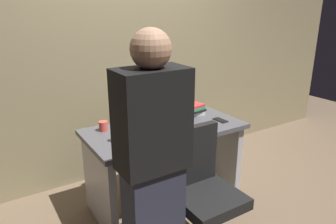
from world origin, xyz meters
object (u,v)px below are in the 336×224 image
object	(u,v)px
monitor	(162,94)
keyboard	(161,130)
desk	(165,151)
mouse	(187,123)
person_at_desk	(153,168)
cup_near_keyboard	(117,136)
book_stack	(194,109)
cell_phone	(220,120)
cup_by_monitor	(103,126)
office_chair	(203,199)

from	to	relation	value
monitor	keyboard	bearing A→B (deg)	-123.09
desk	mouse	distance (m)	0.32
person_at_desk	cup_near_keyboard	world-z (taller)	person_at_desk
book_stack	cell_phone	distance (m)	0.29
desk	cup_near_keyboard	world-z (taller)	cup_near_keyboard
person_at_desk	cell_phone	distance (m)	1.23
mouse	monitor	bearing A→B (deg)	122.64
cell_phone	monitor	bearing A→B (deg)	146.00
keyboard	cell_phone	xyz separation A→B (m)	(0.60, -0.06, -0.01)
monitor	cup_by_monitor	world-z (taller)	monitor
monitor	cell_phone	distance (m)	0.59
cup_near_keyboard	cell_phone	world-z (taller)	cup_near_keyboard
office_chair	monitor	size ratio (longest dim) A/B	1.74
keyboard	mouse	xyz separation A→B (m)	(0.28, 0.01, 0.01)
keyboard	desk	bearing A→B (deg)	39.25
office_chair	keyboard	world-z (taller)	office_chair
office_chair	monitor	distance (m)	1.00
person_at_desk	mouse	size ratio (longest dim) A/B	16.39
monitor	book_stack	distance (m)	0.41
mouse	office_chair	bearing A→B (deg)	-115.11
person_at_desk	keyboard	bearing A→B (deg)	55.84
mouse	cup_near_keyboard	distance (m)	0.67
cup_near_keyboard	book_stack	world-z (taller)	book_stack
desk	cup_near_keyboard	distance (m)	0.56
book_stack	keyboard	bearing A→B (deg)	-157.53
person_at_desk	keyboard	distance (m)	0.82
office_chair	cell_phone	size ratio (longest dim) A/B	6.53
office_chair	cup_near_keyboard	xyz separation A→B (m)	(-0.39, 0.59, 0.37)
desk	book_stack	world-z (taller)	book_stack
cup_near_keyboard	book_stack	xyz separation A→B (m)	(0.89, 0.20, 0.01)
mouse	cup_near_keyboard	size ratio (longest dim) A/B	1.02
person_at_desk	monitor	distance (m)	1.09
cup_by_monitor	book_stack	size ratio (longest dim) A/B	0.40
mouse	cup_by_monitor	distance (m)	0.73
book_stack	cell_phone	world-z (taller)	book_stack
monitor	cup_by_monitor	bearing A→B (deg)	174.23
cup_near_keyboard	book_stack	bearing A→B (deg)	12.76
monitor	cup_by_monitor	xyz separation A→B (m)	(-0.54, 0.05, -0.22)
mouse	cup_near_keyboard	bearing A→B (deg)	-179.29
office_chair	book_stack	size ratio (longest dim) A/B	4.64
office_chair	cup_by_monitor	bearing A→B (deg)	114.48
desk	cup_by_monitor	bearing A→B (deg)	157.53
cup_near_keyboard	monitor	bearing A→B (deg)	21.95
mouse	desk	bearing A→B (deg)	161.94
office_chair	book_stack	xyz separation A→B (m)	(0.50, 0.80, 0.37)
monitor	mouse	bearing A→B (deg)	-57.36
desk	office_chair	xyz separation A→B (m)	(-0.09, -0.66, -0.08)
monitor	mouse	distance (m)	0.34
desk	cup_near_keyboard	xyz separation A→B (m)	(-0.48, -0.07, 0.28)
monitor	desk	bearing A→B (deg)	-111.70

